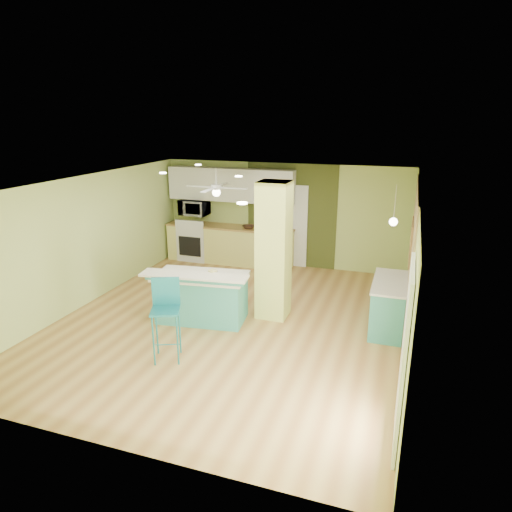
# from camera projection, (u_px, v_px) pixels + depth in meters

# --- Properties ---
(floor) EXTENTS (6.00, 7.00, 0.01)m
(floor) POSITION_uv_depth(u_px,v_px,m) (231.00, 321.00, 8.29)
(floor) COLOR #9E6C37
(floor) RESTS_ON ground
(ceiling) EXTENTS (6.00, 7.00, 0.01)m
(ceiling) POSITION_uv_depth(u_px,v_px,m) (228.00, 183.00, 7.55)
(ceiling) COLOR white
(ceiling) RESTS_ON wall_back
(wall_back) EXTENTS (6.00, 0.01, 2.50)m
(wall_back) POSITION_uv_depth(u_px,v_px,m) (283.00, 215.00, 11.09)
(wall_back) COLOR #B3C86B
(wall_back) RESTS_ON floor
(wall_front) EXTENTS (6.00, 0.01, 2.50)m
(wall_front) POSITION_uv_depth(u_px,v_px,m) (104.00, 349.00, 4.75)
(wall_front) COLOR #B3C86B
(wall_front) RESTS_ON floor
(wall_left) EXTENTS (0.01, 7.00, 2.50)m
(wall_left) POSITION_uv_depth(u_px,v_px,m) (86.00, 241.00, 8.84)
(wall_left) COLOR #B3C86B
(wall_left) RESTS_ON floor
(wall_right) EXTENTS (0.01, 7.00, 2.50)m
(wall_right) POSITION_uv_depth(u_px,v_px,m) (411.00, 274.00, 7.00)
(wall_right) COLOR #B3C86B
(wall_right) RESTS_ON floor
(wood_panel) EXTENTS (0.02, 3.40, 2.50)m
(wood_panel) POSITION_uv_depth(u_px,v_px,m) (411.00, 262.00, 7.55)
(wood_panel) COLOR #8E7651
(wood_panel) RESTS_ON floor
(olive_accent) EXTENTS (2.20, 0.02, 2.50)m
(olive_accent) POSITION_uv_depth(u_px,v_px,m) (291.00, 216.00, 11.01)
(olive_accent) COLOR #41491D
(olive_accent) RESTS_ON floor
(interior_door) EXTENTS (0.82, 0.05, 2.00)m
(interior_door) POSITION_uv_depth(u_px,v_px,m) (291.00, 226.00, 11.06)
(interior_door) COLOR white
(interior_door) RESTS_ON floor
(french_door) EXTENTS (0.04, 1.08, 2.10)m
(french_door) POSITION_uv_depth(u_px,v_px,m) (403.00, 357.00, 4.99)
(french_door) COLOR white
(french_door) RESTS_ON floor
(column) EXTENTS (0.55, 0.55, 2.50)m
(column) POSITION_uv_depth(u_px,v_px,m) (274.00, 251.00, 8.17)
(column) COLOR #C9D562
(column) RESTS_ON floor
(kitchen_run) EXTENTS (3.25, 0.63, 0.94)m
(kitchen_run) POSITION_uv_depth(u_px,v_px,m) (230.00, 244.00, 11.44)
(kitchen_run) COLOR #E2DE76
(kitchen_run) RESTS_ON floor
(stove) EXTENTS (0.76, 0.66, 1.08)m
(stove) POSITION_uv_depth(u_px,v_px,m) (195.00, 242.00, 11.73)
(stove) COLOR silver
(stove) RESTS_ON floor
(upper_cabinets) EXTENTS (3.20, 0.34, 0.80)m
(upper_cabinets) POSITION_uv_depth(u_px,v_px,m) (230.00, 185.00, 11.11)
(upper_cabinets) COLOR white
(upper_cabinets) RESTS_ON wall_back
(microwave) EXTENTS (0.70, 0.48, 0.39)m
(microwave) POSITION_uv_depth(u_px,v_px,m) (194.00, 208.00, 11.47)
(microwave) COLOR silver
(microwave) RESTS_ON wall_back
(ceiling_fan) EXTENTS (1.41, 1.41, 0.61)m
(ceiling_fan) POSITION_uv_depth(u_px,v_px,m) (216.00, 188.00, 9.82)
(ceiling_fan) COLOR white
(ceiling_fan) RESTS_ON ceiling
(pendant_lamp) EXTENTS (0.14, 0.14, 0.69)m
(pendant_lamp) POSITION_uv_depth(u_px,v_px,m) (393.00, 222.00, 7.60)
(pendant_lamp) COLOR silver
(pendant_lamp) RESTS_ON ceiling
(wall_decor) EXTENTS (0.03, 0.90, 0.70)m
(wall_decor) POSITION_uv_depth(u_px,v_px,m) (411.00, 242.00, 7.65)
(wall_decor) COLOR brown
(wall_decor) RESTS_ON wood_panel
(peninsula) EXTENTS (1.89, 1.20, 0.99)m
(peninsula) POSITION_uv_depth(u_px,v_px,m) (201.00, 296.00, 8.21)
(peninsula) COLOR teal
(peninsula) RESTS_ON floor
(bar_stool) EXTENTS (0.55, 0.55, 1.27)m
(bar_stool) POSITION_uv_depth(u_px,v_px,m) (166.00, 306.00, 6.84)
(bar_stool) COLOR #1C7681
(bar_stool) RESTS_ON floor
(side_counter) EXTENTS (0.58, 1.36, 0.88)m
(side_counter) POSITION_uv_depth(u_px,v_px,m) (388.00, 305.00, 7.89)
(side_counter) COLOR teal
(side_counter) RESTS_ON floor
(fruit_bowl) EXTENTS (0.39, 0.39, 0.08)m
(fruit_bowl) POSITION_uv_depth(u_px,v_px,m) (249.00, 227.00, 11.06)
(fruit_bowl) COLOR #372116
(fruit_bowl) RESTS_ON kitchen_run
(canister) EXTENTS (0.16, 0.16, 0.15)m
(canister) POSITION_uv_depth(u_px,v_px,m) (213.00, 274.00, 7.93)
(canister) COLOR gold
(canister) RESTS_ON peninsula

